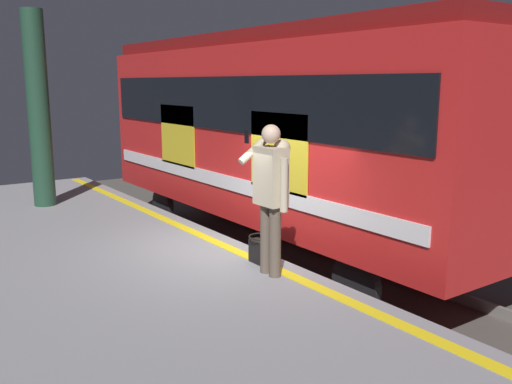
% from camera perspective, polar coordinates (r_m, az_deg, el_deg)
% --- Properties ---
extents(ground_plane, '(24.46, 24.46, 0.00)m').
position_cam_1_polar(ground_plane, '(8.18, -0.45, -12.60)').
color(ground_plane, '#4C4742').
extents(platform, '(14.19, 4.09, 1.04)m').
position_cam_1_polar(platform, '(7.11, -14.45, -12.20)').
color(platform, gray).
rests_on(platform, ground).
extents(safety_line, '(13.91, 0.16, 0.01)m').
position_cam_1_polar(safety_line, '(7.66, -2.32, -5.95)').
color(safety_line, yellow).
rests_on(safety_line, platform).
extents(track_rail_near, '(18.45, 0.08, 0.16)m').
position_cam_1_polar(track_rail_near, '(8.99, 7.22, -9.91)').
color(track_rail_near, slate).
rests_on(track_rail_near, ground).
extents(track_rail_far, '(18.45, 0.08, 0.16)m').
position_cam_1_polar(track_rail_far, '(9.96, 13.41, -8.00)').
color(track_rail_far, slate).
rests_on(track_rail_far, ground).
extents(train_carriage, '(9.25, 2.85, 3.99)m').
position_cam_1_polar(train_carriage, '(10.38, 3.11, 6.91)').
color(train_carriage, red).
rests_on(train_carriage, ground).
extents(passenger, '(0.57, 0.55, 1.79)m').
position_cam_1_polar(passenger, '(6.46, 1.59, 0.44)').
color(passenger, brown).
rests_on(passenger, platform).
extents(handbag, '(0.35, 0.32, 0.37)m').
position_cam_1_polar(handbag, '(7.06, 0.51, -6.01)').
color(handbag, black).
rests_on(handbag, platform).
extents(station_column, '(0.39, 0.39, 3.54)m').
position_cam_1_polar(station_column, '(10.93, -21.40, 7.84)').
color(station_column, '#1E3F2D').
rests_on(station_column, platform).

